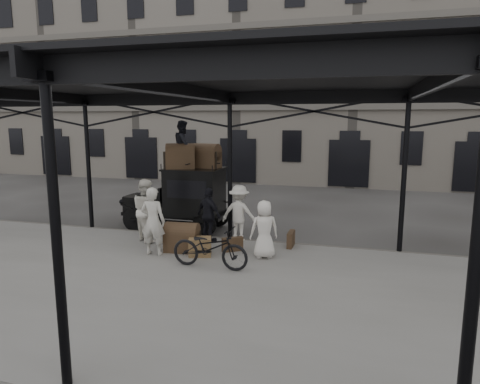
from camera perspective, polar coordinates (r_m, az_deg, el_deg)
The scene contains 18 objects.
ground at distance 11.74m, azimuth -4.22°, elevation -9.39°, with size 120.00×120.00×0.00m, color #383533.
platform at distance 9.98m, azimuth -8.26°, elevation -12.54°, with size 28.00×8.00×0.15m, color slate.
canopy at distance 9.53m, azimuth -8.23°, elevation 14.20°, with size 22.50×9.00×4.74m.
building_frontage at distance 28.84m, azimuth 8.41°, elevation 15.91°, with size 64.00×8.00×14.00m, color slate.
taxi at distance 14.98m, azimuth -7.16°, elevation -0.49°, with size 3.65×1.55×2.18m.
porter_left at distance 11.90m, azimuth -11.53°, elevation -3.83°, with size 0.69×0.45×1.88m, color beige.
porter_midleft at distance 13.32m, azimuth -12.39°, elevation -2.35°, with size 0.93×0.72×1.91m, color silver.
porter_centre at distance 11.47m, azimuth 3.25°, elevation -4.98°, with size 0.76×0.50×1.56m, color silver.
porter_official at distance 12.94m, azimuth -4.15°, elevation -3.08°, with size 0.97×0.40×1.65m, color black.
porter_right at distance 13.01m, azimuth -0.10°, elevation -2.84°, with size 1.11×0.64×1.72m, color silver.
bicycle at distance 10.76m, azimuth -4.03°, elevation -7.40°, with size 0.70×2.00×1.05m, color black.
porter_roof at distance 14.69m, azimuth -7.57°, elevation 6.31°, with size 0.78×0.61×1.61m, color black.
steamer_trunk_roof_near at distance 14.61m, azimuth -7.94°, elevation 4.50°, with size 0.96×0.59×0.71m, color #432C1F, non-canonical shape.
steamer_trunk_roof_far at distance 14.74m, azimuth -4.56°, elevation 4.58°, with size 0.94×0.58×0.69m, color #432C1F, non-canonical shape.
steamer_trunk_platform at distance 12.22m, azimuth -7.72°, elevation -6.26°, with size 0.94×0.57×0.69m, color #432C1F, non-canonical shape.
wicker_hamper at distance 11.79m, azimuth -5.35°, elevation -7.27°, with size 0.60×0.45×0.50m, color olive.
suitcase_upright at distance 12.63m, azimuth 6.80°, elevation -6.26°, with size 0.15×0.60×0.45m, color #432C1F.
suitcase_flat at distance 12.13m, azimuth -1.01°, elevation -6.99°, with size 0.60×0.15×0.40m, color #432C1F.
Camera 1 is at (3.84, -10.41, 3.84)m, focal length 32.00 mm.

